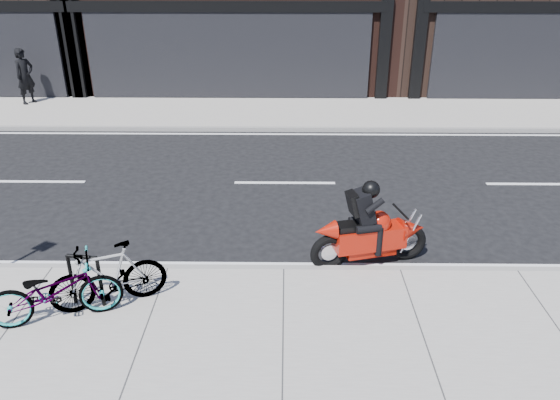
{
  "coord_description": "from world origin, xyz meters",
  "views": [
    {
      "loc": [
        0.03,
        -9.95,
        5.2
      ],
      "look_at": [
        -0.08,
        -0.85,
        0.9
      ],
      "focal_mm": 35.0,
      "sensor_mm": 36.0,
      "label": 1
    }
  ],
  "objects_px": {
    "bike_rack": "(85,276)",
    "bicycle_front": "(55,291)",
    "pedestrian": "(25,76)",
    "bicycle_rear": "(108,276)",
    "motorcycle": "(375,231)"
  },
  "relations": [
    {
      "from": "bike_rack",
      "to": "motorcycle",
      "type": "height_order",
      "value": "motorcycle"
    },
    {
      "from": "bicycle_rear",
      "to": "bicycle_front",
      "type": "bearing_deg",
      "value": -84.15
    },
    {
      "from": "bike_rack",
      "to": "pedestrian",
      "type": "xyz_separation_m",
      "value": [
        -5.92,
        11.62,
        0.42
      ]
    },
    {
      "from": "motorcycle",
      "to": "bicycle_rear",
      "type": "bearing_deg",
      "value": -175.43
    },
    {
      "from": "bike_rack",
      "to": "pedestrian",
      "type": "distance_m",
      "value": 13.05
    },
    {
      "from": "bicycle_front",
      "to": "pedestrian",
      "type": "distance_m",
      "value": 13.24
    },
    {
      "from": "pedestrian",
      "to": "bicycle_rear",
      "type": "bearing_deg",
      "value": -121.52
    },
    {
      "from": "bicycle_front",
      "to": "motorcycle",
      "type": "xyz_separation_m",
      "value": [
        4.92,
        1.83,
        0.03
      ]
    },
    {
      "from": "bike_rack",
      "to": "pedestrian",
      "type": "relative_size",
      "value": 0.47
    },
    {
      "from": "bicycle_rear",
      "to": "pedestrian",
      "type": "xyz_separation_m",
      "value": [
        -6.27,
        11.63,
        0.41
      ]
    },
    {
      "from": "pedestrian",
      "to": "bicycle_front",
      "type": "bearing_deg",
      "value": -124.83
    },
    {
      "from": "motorcycle",
      "to": "pedestrian",
      "type": "bearing_deg",
      "value": 121.5
    },
    {
      "from": "bike_rack",
      "to": "bicycle_front",
      "type": "bearing_deg",
      "value": -130.69
    },
    {
      "from": "motorcycle",
      "to": "bike_rack",
      "type": "bearing_deg",
      "value": -176.9
    },
    {
      "from": "bike_rack",
      "to": "bicycle_front",
      "type": "height_order",
      "value": "bicycle_front"
    }
  ]
}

